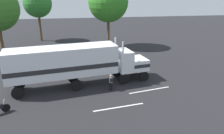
# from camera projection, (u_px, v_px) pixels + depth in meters

# --- Properties ---
(ground_plane) EXTENTS (120.00, 120.00, 0.00)m
(ground_plane) POSITION_uv_depth(u_px,v_px,m) (124.00, 78.00, 23.82)
(ground_plane) COLOR #232326
(lane_stripe_near) EXTENTS (4.36, 0.95, 0.01)m
(lane_stripe_near) POSITION_uv_depth(u_px,v_px,m) (150.00, 90.00, 20.85)
(lane_stripe_near) COLOR silver
(lane_stripe_near) RESTS_ON ground_plane
(lane_stripe_mid) EXTENTS (4.38, 0.74, 0.01)m
(lane_stripe_mid) POSITION_uv_depth(u_px,v_px,m) (119.00, 107.00, 17.74)
(lane_stripe_mid) COLOR silver
(lane_stripe_mid) RESTS_ON ground_plane
(semi_truck) EXTENTS (14.38, 4.86, 4.50)m
(semi_truck) POSITION_uv_depth(u_px,v_px,m) (74.00, 62.00, 20.98)
(semi_truck) COLOR white
(semi_truck) RESTS_ON ground_plane
(person_bystander) EXTENTS (0.34, 0.47, 1.63)m
(person_bystander) POSITION_uv_depth(u_px,v_px,m) (111.00, 82.00, 20.55)
(person_bystander) COLOR black
(person_bystander) RESTS_ON ground_plane
(parked_car) EXTENTS (4.44, 1.89, 1.57)m
(parked_car) POSITION_uv_depth(u_px,v_px,m) (59.00, 50.00, 32.28)
(parked_car) COLOR maroon
(parked_car) RESTS_ON ground_plane
(tree_left) EXTENTS (6.55, 6.55, 10.83)m
(tree_left) POSITION_uv_depth(u_px,v_px,m) (108.00, 2.00, 34.72)
(tree_left) COLOR brown
(tree_left) RESTS_ON ground_plane
(tree_right) EXTENTS (5.25, 5.25, 9.72)m
(tree_right) POSITION_uv_depth(u_px,v_px,m) (38.00, 4.00, 39.71)
(tree_right) COLOR brown
(tree_right) RESTS_ON ground_plane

